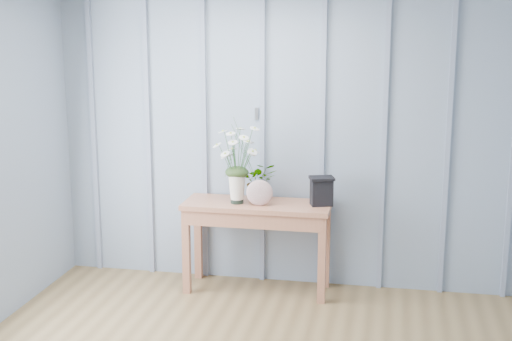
% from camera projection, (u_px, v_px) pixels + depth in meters
% --- Properties ---
extents(room_shell, '(4.00, 4.50, 2.50)m').
position_uv_depth(room_shell, '(263.00, 57.00, 4.46)').
color(room_shell, '#8897AC').
rests_on(room_shell, ground).
extents(sideboard, '(1.20, 0.45, 0.75)m').
position_uv_depth(sideboard, '(257.00, 216.00, 5.83)').
color(sideboard, '#A36145').
rests_on(sideboard, ground).
extents(daisy_vase, '(0.47, 0.36, 0.66)m').
position_uv_depth(daisy_vase, '(237.00, 153.00, 5.71)').
color(daisy_vase, black).
rests_on(daisy_vase, sideboard).
extents(spider_plant, '(0.34, 0.31, 0.32)m').
position_uv_depth(spider_plant, '(260.00, 181.00, 5.87)').
color(spider_plant, '#233A18').
rests_on(spider_plant, sideboard).
extents(felt_disc_vessel, '(0.22, 0.08, 0.21)m').
position_uv_depth(felt_disc_vessel, '(260.00, 193.00, 5.69)').
color(felt_disc_vessel, '#884A59').
rests_on(felt_disc_vessel, sideboard).
extents(carved_box, '(0.23, 0.20, 0.23)m').
position_uv_depth(carved_box, '(321.00, 191.00, 5.71)').
color(carved_box, black).
rests_on(carved_box, sideboard).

